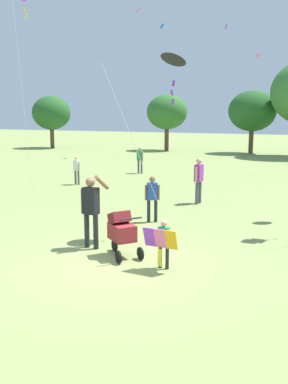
% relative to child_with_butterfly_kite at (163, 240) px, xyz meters
% --- Properties ---
extents(ground_plane, '(120.00, 120.00, 0.00)m').
position_rel_child_with_butterfly_kite_xyz_m(ground_plane, '(-1.08, -0.18, -0.61)').
color(ground_plane, '#849351').
extents(child_with_butterfly_kite, '(0.72, 0.34, 1.02)m').
position_rel_child_with_butterfly_kite_xyz_m(child_with_butterfly_kite, '(0.00, 0.00, 0.00)').
color(child_with_butterfly_kite, '#232328').
rests_on(child_with_butterfly_kite, ground).
extents(person_adult_flyer, '(0.57, 0.51, 1.75)m').
position_rel_child_with_butterfly_kite_xyz_m(person_adult_flyer, '(-2.05, 0.60, 0.40)').
color(person_adult_flyer, '#232328').
rests_on(person_adult_flyer, ground).
extents(stroller, '(1.04, 0.91, 1.03)m').
position_rel_child_with_butterfly_kite_xyz_m(stroller, '(-1.13, 0.36, -0.00)').
color(stroller, black).
rests_on(stroller, ground).
extents(kite_adult_black, '(1.50, 2.00, 4.57)m').
position_rel_child_with_butterfly_kite_xyz_m(kite_adult_black, '(-0.72, 2.33, 3.75)').
color(kite_adult_black, black).
rests_on(kite_adult_black, ground).
extents(distant_kites_cluster, '(27.23, 13.50, 9.42)m').
position_rel_child_with_butterfly_kite_xyz_m(distant_kites_cluster, '(-5.69, 22.08, 10.00)').
color(distant_kites_cluster, blue).
extents(person_red_shirt, '(0.25, 0.51, 1.61)m').
position_rel_child_with_butterfly_kite_xyz_m(person_red_shirt, '(-1.33, 6.56, 0.34)').
color(person_red_shirt, '#4C4C51').
rests_on(person_red_shirt, ground).
extents(person_sitting_far, '(0.40, 0.23, 1.27)m').
position_rel_child_with_butterfly_kite_xyz_m(person_sitting_far, '(-7.49, 8.29, 0.14)').
color(person_sitting_far, '#4C4C51').
rests_on(person_sitting_far, ground).
extents(person_kid_running, '(0.43, 0.26, 1.40)m').
position_rel_child_with_butterfly_kite_xyz_m(person_kid_running, '(-6.50, 12.78, 0.21)').
color(person_kid_running, '#4C4C51').
rests_on(person_kid_running, ground).
extents(person_back_turned, '(0.39, 0.30, 1.35)m').
position_rel_child_with_butterfly_kite_xyz_m(person_back_turned, '(-1.75, 3.47, 0.18)').
color(person_back_turned, '#232328').
rests_on(person_back_turned, ground).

